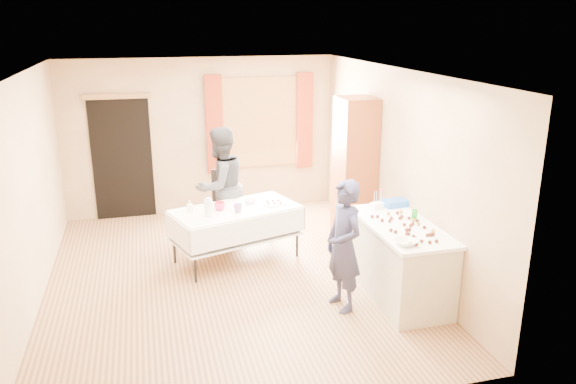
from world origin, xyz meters
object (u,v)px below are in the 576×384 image
object	(u,v)px
counter	(400,260)
chair	(226,215)
cabinet	(355,171)
woman	(221,186)
girl	(344,246)
party_table	(236,229)

from	to	relation	value
counter	chair	size ratio (longest dim) A/B	1.63
cabinet	woman	xyz separation A→B (m)	(-1.90, 0.42, -0.20)
cabinet	woman	size ratio (longest dim) A/B	1.23
counter	cabinet	bearing A→B (deg)	86.80
cabinet	counter	distance (m)	1.89
cabinet	woman	world-z (taller)	cabinet
chair	girl	xyz separation A→B (m)	(0.94, -2.68, 0.47)
counter	party_table	distance (m)	2.28
counter	girl	bearing A→B (deg)	-172.19
cabinet	party_table	bearing A→B (deg)	-171.69
party_table	girl	distance (m)	1.91
girl	chair	bearing A→B (deg)	-172.71
counter	woman	size ratio (longest dim) A/B	0.92
cabinet	woman	bearing A→B (deg)	167.65
cabinet	party_table	size ratio (longest dim) A/B	1.14
cabinet	girl	world-z (taller)	cabinet
cabinet	chair	distance (m)	2.10
counter	girl	distance (m)	0.81
party_table	girl	bearing A→B (deg)	-77.39
party_table	chair	xyz separation A→B (m)	(0.01, 1.05, -0.15)
woman	counter	bearing A→B (deg)	97.19
girl	woman	world-z (taller)	woman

